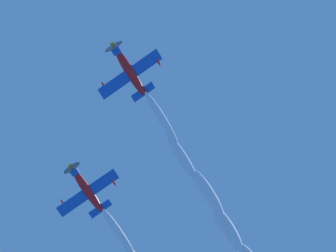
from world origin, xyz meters
The scene contains 2 objects.
airplane_lead centered at (2.88, 0.08, 93.79)m, with size 8.55×8.61×4.11m.
airplane_left_wingman centered at (-1.11, -17.60, 93.25)m, with size 8.50×8.82×3.55m.
Camera 1 is at (13.51, 26.14, 2.05)m, focal length 78.12 mm.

